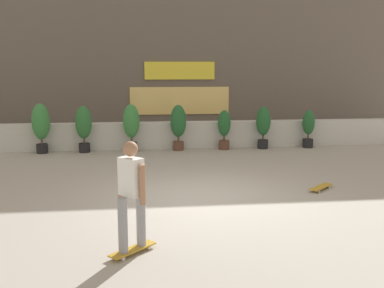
{
  "coord_description": "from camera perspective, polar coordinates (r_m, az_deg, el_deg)",
  "views": [
    {
      "loc": [
        -1.26,
        -9.19,
        2.74
      ],
      "look_at": [
        0.0,
        1.5,
        0.9
      ],
      "focal_mm": 42.22,
      "sensor_mm": 36.0,
      "label": 1
    }
  ],
  "objects": [
    {
      "name": "skater_far_right",
      "position": [
        6.65,
        -7.67,
        -6.08
      ],
      "size": [
        0.72,
        0.69,
        1.7
      ],
      "color": "#BF8C26",
      "rests_on": "ground"
    },
    {
      "name": "potted_plant_1",
      "position": [
        14.97,
        -13.54,
        2.29
      ],
      "size": [
        0.52,
        0.52,
        1.51
      ],
      "color": "black",
      "rests_on": "ground"
    },
    {
      "name": "building_backdrop",
      "position": [
        19.24,
        -3.02,
        11.2
      ],
      "size": [
        20.0,
        2.08,
        6.5
      ],
      "color": "#60564C",
      "rests_on": "ground"
    },
    {
      "name": "potted_plant_2",
      "position": [
        14.86,
        -7.68,
        2.53
      ],
      "size": [
        0.54,
        0.54,
        1.55
      ],
      "color": "#2D2823",
      "rests_on": "ground"
    },
    {
      "name": "potted_plant_5",
      "position": [
        15.44,
        8.99,
        2.46
      ],
      "size": [
        0.48,
        0.48,
        1.44
      ],
      "color": "black",
      "rests_on": "ground"
    },
    {
      "name": "skateboard_near_camera",
      "position": [
        10.65,
        15.97,
        -5.25
      ],
      "size": [
        0.73,
        0.68,
        0.08
      ],
      "color": "#BF8C26",
      "rests_on": "ground"
    },
    {
      "name": "potted_plant_6",
      "position": [
        15.96,
        14.5,
        2.09
      ],
      "size": [
        0.41,
        0.41,
        1.29
      ],
      "color": "black",
      "rests_on": "ground"
    },
    {
      "name": "potted_plant_0",
      "position": [
        15.18,
        -18.55,
        2.39
      ],
      "size": [
        0.56,
        0.56,
        1.6
      ],
      "color": "black",
      "rests_on": "ground"
    },
    {
      "name": "ground_plane",
      "position": [
        9.68,
        1.05,
        -6.76
      ],
      "size": [
        48.0,
        48.0,
        0.0
      ],
      "primitive_type": "plane",
      "color": "#A8A093"
    },
    {
      "name": "potted_plant_3",
      "position": [
        14.92,
        -1.74,
        2.54
      ],
      "size": [
        0.52,
        0.52,
        1.52
      ],
      "color": "brown",
      "rests_on": "ground"
    },
    {
      "name": "planter_wall",
      "position": [
        15.42,
        -1.96,
        1.15
      ],
      "size": [
        18.0,
        0.4,
        0.9
      ],
      "primitive_type": "cube",
      "color": "beige",
      "rests_on": "ground"
    },
    {
      "name": "potted_plant_4",
      "position": [
        15.14,
        4.08,
        2.09
      ],
      "size": [
        0.43,
        0.43,
        1.32
      ],
      "color": "brown",
      "rests_on": "ground"
    }
  ]
}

